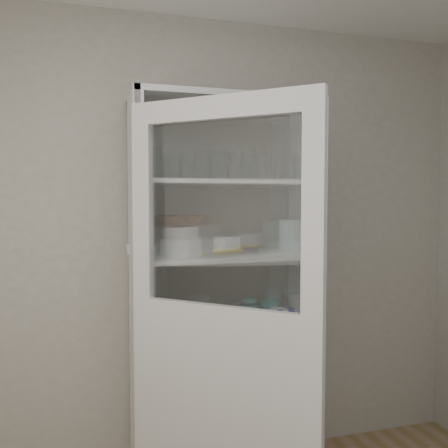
{
  "coord_description": "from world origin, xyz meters",
  "views": [
    {
      "loc": [
        -0.52,
        -1.2,
        1.56
      ],
      "look_at": [
        0.2,
        1.27,
        1.42
      ],
      "focal_mm": 38.0,
      "sensor_mm": 36.0,
      "label": 1
    }
  ],
  "objects": [
    {
      "name": "tumbler_3",
      "position": [
        0.29,
        1.12,
        1.74
      ],
      "size": [
        0.1,
        0.1,
        0.15
      ],
      "primitive_type": "cylinder",
      "rotation": [
        0.0,
        0.0,
        0.4
      ],
      "color": "silver",
      "rests_on": "shelf_glass"
    },
    {
      "name": "mug_white",
      "position": [
        0.48,
        1.17,
        0.91
      ],
      "size": [
        0.14,
        0.14,
        0.1
      ],
      "primitive_type": "imported",
      "rotation": [
        0.0,
        0.0,
        0.3
      ],
      "color": "white",
      "rests_on": "shelf_mugs"
    },
    {
      "name": "tumbler_0",
      "position": [
        -0.18,
        1.16,
        1.74
      ],
      "size": [
        0.08,
        0.08,
        0.15
      ],
      "primitive_type": "cylinder",
      "rotation": [
        0.0,
        0.0,
        -0.08
      ],
      "color": "silver",
      "rests_on": "shelf_glass"
    },
    {
      "name": "mug_blue",
      "position": [
        0.54,
        1.22,
        0.9
      ],
      "size": [
        0.12,
        0.12,
        0.09
      ],
      "primitive_type": "imported",
      "rotation": [
        0.0,
        0.0,
        0.11
      ],
      "color": "#19249C",
      "rests_on": "shelf_mugs"
    },
    {
      "name": "grey_bowl_stack",
      "position": [
        0.61,
        1.31,
        1.35
      ],
      "size": [
        0.14,
        0.14,
        0.18
      ],
      "primitive_type": "cylinder",
      "color": "silver",
      "rests_on": "shelf_plates"
    },
    {
      "name": "yellow_trivet",
      "position": [
        0.21,
        1.27,
        1.29
      ],
      "size": [
        0.19,
        0.19,
        0.01
      ],
      "primitive_type": "cube",
      "rotation": [
        0.0,
        0.0,
        -0.23
      ],
      "color": "yellow",
      "rests_on": "glass_platter"
    },
    {
      "name": "glass_platter",
      "position": [
        0.21,
        1.27,
        1.27
      ],
      "size": [
        0.45,
        0.45,
        0.02
      ],
      "primitive_type": "cylinder",
      "rotation": [
        0.0,
        0.0,
        0.36
      ],
      "color": "silver",
      "rests_on": "shelf_plates"
    },
    {
      "name": "tin_box",
      "position": [
        0.34,
        1.27,
        0.49
      ],
      "size": [
        0.21,
        0.15,
        0.06
      ],
      "primitive_type": "cube",
      "rotation": [
        0.0,
        0.0,
        0.01
      ],
      "color": "#A0A1AE",
      "rests_on": "shelf_bot"
    },
    {
      "name": "pantry_cabinet",
      "position": [
        0.2,
        1.34,
        0.94
      ],
      "size": [
        1.0,
        0.45,
        2.1
      ],
      "color": "silver",
      "rests_on": "floor"
    },
    {
      "name": "tumbler_6",
      "position": [
        0.61,
        1.16,
        1.73
      ],
      "size": [
        0.07,
        0.07,
        0.14
      ],
      "primitive_type": "cylinder",
      "rotation": [
        0.0,
        0.0,
        0.04
      ],
      "color": "silver",
      "rests_on": "shelf_glass"
    },
    {
      "name": "tumbler_8",
      "position": [
        -0.15,
        1.3,
        1.73
      ],
      "size": [
        0.08,
        0.08,
        0.14
      ],
      "primitive_type": "cylinder",
      "rotation": [
        0.0,
        0.0,
        -0.19
      ],
      "color": "silver",
      "rests_on": "shelf_glass"
    },
    {
      "name": "tumbler_11",
      "position": [
        0.19,
        1.27,
        1.73
      ],
      "size": [
        0.08,
        0.08,
        0.14
      ],
      "primitive_type": "cylinder",
      "rotation": [
        0.0,
        0.0,
        0.09
      ],
      "color": "silver",
      "rests_on": "shelf_glass"
    },
    {
      "name": "measuring_cups",
      "position": [
        0.12,
        1.19,
        0.88
      ],
      "size": [
        0.1,
        0.1,
        0.04
      ],
      "primitive_type": "cylinder",
      "color": "silver",
      "rests_on": "shelf_mugs"
    },
    {
      "name": "cream_dish",
      "position": [
        -0.04,
        1.24,
        0.5
      ],
      "size": [
        0.28,
        0.28,
        0.07
      ],
      "primitive_type": "imported",
      "rotation": [
        0.0,
        0.0,
        -0.19
      ],
      "color": "silver",
      "rests_on": "shelf_bot"
    },
    {
      "name": "tumbler_4",
      "position": [
        0.37,
        1.13,
        1.72
      ],
      "size": [
        0.07,
        0.07,
        0.12
      ],
      "primitive_type": "cylinder",
      "rotation": [
        0.0,
        0.0,
        0.11
      ],
      "color": "silver",
      "rests_on": "shelf_glass"
    },
    {
      "name": "mug_teal",
      "position": [
        0.5,
        1.35,
        0.91
      ],
      "size": [
        0.13,
        0.13,
        0.11
      ],
      "primitive_type": "imported",
      "rotation": [
        0.0,
        0.0,
        -0.12
      ],
      "color": "teal",
      "rests_on": "shelf_mugs"
    },
    {
      "name": "teal_jar",
      "position": [
        0.37,
        1.33,
        0.92
      ],
      "size": [
        0.1,
        0.1,
        0.12
      ],
      "color": "teal",
      "rests_on": "shelf_mugs"
    },
    {
      "name": "tumbler_2",
      "position": [
        0.12,
        1.14,
        1.74
      ],
      "size": [
        0.09,
        0.09,
        0.15
      ],
      "primitive_type": "cylinder",
      "rotation": [
        0.0,
        0.0,
        0.17
      ],
      "color": "silver",
      "rests_on": "shelf_glass"
    },
    {
      "name": "wall_back",
      "position": [
        0.0,
        1.5,
        1.3
      ],
      "size": [
        3.6,
        0.02,
        2.6
      ],
      "primitive_type": "cube",
      "color": "#A09C8B",
      "rests_on": "ground"
    },
    {
      "name": "white_canister",
      "position": [
        -0.07,
        1.29,
        0.92
      ],
      "size": [
        0.12,
        0.12,
        0.12
      ],
      "primitive_type": "cylinder",
      "rotation": [
        0.0,
        0.0,
        0.19
      ],
      "color": "white",
      "rests_on": "shelf_mugs"
    },
    {
      "name": "goblet_3",
      "position": [
        0.4,
        1.39,
        1.74
      ],
      "size": [
        0.07,
        0.07,
        0.16
      ],
      "primitive_type": null,
      "color": "silver",
      "rests_on": "shelf_glass"
    },
    {
      "name": "cream_bowl",
      "position": [
        -0.05,
        1.24,
        1.39
      ],
      "size": [
        0.2,
        0.2,
        0.06
      ],
      "primitive_type": "cylinder",
      "rotation": [
        0.0,
        0.0,
        -0.06
      ],
      "color": "silver",
      "rests_on": "plate_stack_front"
    },
    {
      "name": "goblet_1",
      "position": [
        0.24,
        1.34,
        1.76
      ],
      "size": [
        0.08,
        0.08,
        0.19
      ],
      "primitive_type": null,
      "color": "silver",
      "rests_on": "shelf_glass"
    },
    {
      "name": "plate_stack_front",
      "position": [
        -0.05,
        1.24,
        1.31
      ],
      "size": [
        0.22,
        0.22,
        0.1
      ],
      "primitive_type": "cylinder",
      "color": "white",
      "rests_on": "shelf_plates"
    },
    {
      "name": "tumbler_10",
      "position": [
        0.08,
        1.27,
        1.74
      ],
      "size": [
        0.08,
        0.08,
        0.15
      ],
      "primitive_type": "cylinder",
      "rotation": [
        0.0,
        0.0,
        -0.05
      ],
      "color": "silver",
      "rests_on": "shelf_glass"
    },
    {
      "name": "cupboard_door",
      "position": [
        0.03,
        0.75,
        0.87
      ],
      "size": [
        0.69,
        0.63,
        2.0
      ],
      "rotation": [
        0.0,
        0.0,
        -0.73
      ],
      "color": "silver",
      "rests_on": "floor"
    },
    {
      "name": "plate_stack_back",
      "position": [
        -0.21,
        1.41,
        1.29
      ],
      "size": [
        0.21,
        0.21,
        0.06
      ],
      "primitive_type": "cylinder",
      "color": "white",
      "rests_on": "shelf_plates"
    },
    {
      "name": "terracotta_bowl",
      "position": [
        -0.05,
        1.24,
        1.45
      ],
      "size": [
        0.28,
        0.28,
        0.06
      ],
      "primitive_type": "imported",
      "rotation": [
        0.0,
        0.0,
        0.27
      ],
      "color": "brown",
      "rests_on": "cream_bowl"
    },
    {
      "name": "white_ramekin",
      "position": [
        0.21,
        1.27,
        1.33
      ],
      "size": [
        0.2,
        0.2,
        0.07
      ],
      "primitive_type": "cylinder",
      "rotation": [
        0.0,
        0.0,
        -0.37
      ],
      "color": "white",
      "rests_on": "yellow_trivet"
    },
    {
      "name": "tumbler_7",
      "position": [
        -0.21,
        1.28,
        1.73
      ],
      "size": [
        0.09,
        0.09,
        0.14
      ],
      "primitive_type": "cylinder",
      "rotation": [
        0.0,
        0.0,
        0.3
      ],
      "color": "silver",
      "rests_on": "shelf_glass"
    },
    {
      "name": "goblet_0",
      "position": [
        -0.02,
        1.38,
        1.74
      ],
      "size": [
        0.07,
        0.07,
        0.17
      ],
      "primitive_type": null,
      "color": "silver",
      "rests_on": "shelf_glass"
    },
    {
      "name": "goblet_2",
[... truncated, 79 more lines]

